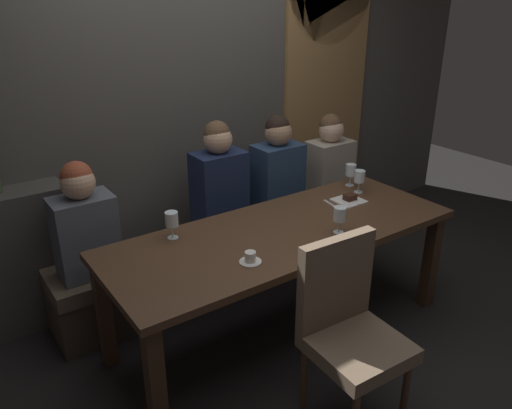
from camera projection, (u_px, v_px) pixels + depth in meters
name	position (u px, v px, depth m)	size (l,w,h in m)	color
ground	(281.00, 330.00, 3.32)	(9.00, 9.00, 0.00)	black
back_wall_tiled	(182.00, 76.00, 3.65)	(6.00, 0.12, 3.00)	#4C4944
arched_door	(326.00, 79.00, 4.37)	(0.90, 0.05, 2.55)	olive
dining_table	(283.00, 243.00, 3.07)	(2.20, 0.84, 0.74)	#412B1C
banquette_bench	(224.00, 258.00, 3.76)	(2.50, 0.44, 0.45)	#40352A
chair_near_side	(348.00, 322.00, 2.48)	(0.46, 0.46, 0.98)	#4C3321
diner_redhead	(84.00, 223.00, 3.00)	(0.36, 0.24, 0.73)	#4C515B
diner_bearded	(219.00, 181.00, 3.52)	(0.36, 0.24, 0.82)	#192342
diner_far_end	(277.00, 171.00, 3.76)	(0.36, 0.24, 0.80)	navy
diner_near_end	(329.00, 161.00, 4.08)	(0.36, 0.24, 0.73)	#9E9384
wine_glass_far_right	(359.00, 177.00, 3.55)	(0.08, 0.08, 0.16)	silver
wine_glass_end_right	(340.00, 215.00, 2.95)	(0.08, 0.08, 0.16)	silver
wine_glass_near_right	(351.00, 171.00, 3.68)	(0.08, 0.08, 0.16)	silver
wine_glass_center_back	(172.00, 220.00, 2.88)	(0.08, 0.08, 0.16)	silver
espresso_cup	(250.00, 258.00, 2.65)	(0.12, 0.12, 0.06)	white
dessert_plate	(349.00, 199.00, 3.43)	(0.19, 0.19, 0.05)	white
fork_on_table	(331.00, 204.00, 3.38)	(0.02, 0.17, 0.01)	silver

